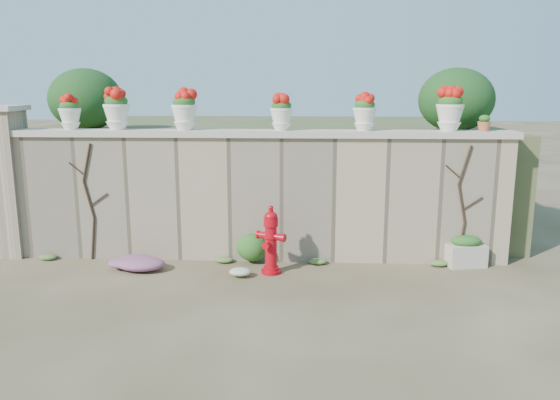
# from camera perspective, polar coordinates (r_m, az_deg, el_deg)

# --- Properties ---
(ground) EXTENTS (80.00, 80.00, 0.00)m
(ground) POSITION_cam_1_polar(r_m,az_deg,el_deg) (7.40, -3.70, -10.27)
(ground) COLOR #463A23
(ground) RESTS_ON ground
(stone_wall) EXTENTS (8.00, 0.40, 2.00)m
(stone_wall) POSITION_cam_1_polar(r_m,az_deg,el_deg) (8.83, -2.46, 0.16)
(stone_wall) COLOR tan
(stone_wall) RESTS_ON ground
(wall_cap) EXTENTS (8.10, 0.52, 0.10)m
(wall_cap) POSITION_cam_1_polar(r_m,az_deg,el_deg) (8.68, -2.52, 6.96)
(wall_cap) COLOR beige
(wall_cap) RESTS_ON stone_wall
(gate_pillar) EXTENTS (0.72, 0.72, 2.48)m
(gate_pillar) POSITION_cam_1_polar(r_m,az_deg,el_deg) (10.06, -26.73, 1.82)
(gate_pillar) COLOR tan
(gate_pillar) RESTS_ON ground
(raised_fill) EXTENTS (9.00, 6.00, 2.00)m
(raised_fill) POSITION_cam_1_polar(r_m,az_deg,el_deg) (11.98, -1.03, 3.22)
(raised_fill) COLOR #384C23
(raised_fill) RESTS_ON ground
(back_shrub_left) EXTENTS (1.30, 1.30, 1.10)m
(back_shrub_left) POSITION_cam_1_polar(r_m,az_deg,el_deg) (10.61, -19.64, 9.87)
(back_shrub_left) COLOR #143814
(back_shrub_left) RESTS_ON raised_fill
(back_shrub_right) EXTENTS (1.30, 1.30, 1.10)m
(back_shrub_right) POSITION_cam_1_polar(r_m,az_deg,el_deg) (10.15, 17.93, 9.93)
(back_shrub_right) COLOR #143814
(back_shrub_right) RESTS_ON raised_fill
(vine_left) EXTENTS (0.60, 0.04, 1.91)m
(vine_left) POSITION_cam_1_polar(r_m,az_deg,el_deg) (9.27, -19.28, -0.01)
(vine_left) COLOR black
(vine_left) RESTS_ON ground
(vine_right) EXTENTS (0.60, 0.04, 1.91)m
(vine_right) POSITION_cam_1_polar(r_m,az_deg,el_deg) (8.91, 18.53, -0.40)
(vine_right) COLOR black
(vine_right) RESTS_ON ground
(fire_hydrant) EXTENTS (0.45, 0.32, 1.04)m
(fire_hydrant) POSITION_cam_1_polar(r_m,az_deg,el_deg) (8.19, -0.96, -4.17)
(fire_hydrant) COLOR #B30612
(fire_hydrant) RESTS_ON ground
(planter_box) EXTENTS (0.65, 0.45, 0.50)m
(planter_box) POSITION_cam_1_polar(r_m,az_deg,el_deg) (9.09, 18.81, -5.14)
(planter_box) COLOR beige
(planter_box) RESTS_ON ground
(green_shrub) EXTENTS (0.61, 0.55, 0.58)m
(green_shrub) POSITION_cam_1_polar(r_m,az_deg,el_deg) (8.77, -3.24, -4.71)
(green_shrub) COLOR #1E5119
(green_shrub) RESTS_ON ground
(magenta_clump) EXTENTS (0.94, 0.62, 0.25)m
(magenta_clump) POSITION_cam_1_polar(r_m,az_deg,el_deg) (8.78, -15.31, -6.24)
(magenta_clump) COLOR #B4249D
(magenta_clump) RESTS_ON ground
(white_flowers) EXTENTS (0.52, 0.41, 0.19)m
(white_flowers) POSITION_cam_1_polar(r_m,az_deg,el_deg) (8.18, -4.73, -7.42)
(white_flowers) COLOR white
(white_flowers) RESTS_ON ground
(urn_pot_0) EXTENTS (0.35, 0.35, 0.55)m
(urn_pot_0) POSITION_cam_1_polar(r_m,az_deg,el_deg) (9.43, -21.11, 8.52)
(urn_pot_0) COLOR white
(urn_pot_0) RESTS_ON wall_cap
(urn_pot_1) EXTENTS (0.42, 0.42, 0.65)m
(urn_pot_1) POSITION_cam_1_polar(r_m,az_deg,el_deg) (9.14, -16.70, 9.06)
(urn_pot_1) COLOR white
(urn_pot_1) RESTS_ON wall_cap
(urn_pot_2) EXTENTS (0.41, 0.41, 0.64)m
(urn_pot_2) POSITION_cam_1_polar(r_m,az_deg,el_deg) (8.84, -9.97, 9.27)
(urn_pot_2) COLOR white
(urn_pot_2) RESTS_ON wall_cap
(urn_pot_3) EXTENTS (0.36, 0.36, 0.56)m
(urn_pot_3) POSITION_cam_1_polar(r_m,az_deg,el_deg) (8.64, 0.15, 9.12)
(urn_pot_3) COLOR white
(urn_pot_3) RESTS_ON wall_cap
(urn_pot_4) EXTENTS (0.37, 0.37, 0.58)m
(urn_pot_4) POSITION_cam_1_polar(r_m,az_deg,el_deg) (8.67, 8.83, 9.05)
(urn_pot_4) COLOR white
(urn_pot_4) RESTS_ON wall_cap
(urn_pot_5) EXTENTS (0.42, 0.42, 0.66)m
(urn_pot_5) POSITION_cam_1_polar(r_m,az_deg,el_deg) (8.89, 17.33, 8.99)
(urn_pot_5) COLOR white
(urn_pot_5) RESTS_ON wall_cap
(terracotta_pot) EXTENTS (0.20, 0.20, 0.24)m
(terracotta_pot) POSITION_cam_1_polar(r_m,az_deg,el_deg) (9.05, 20.55, 7.46)
(terracotta_pot) COLOR #B55637
(terracotta_pot) RESTS_ON wall_cap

